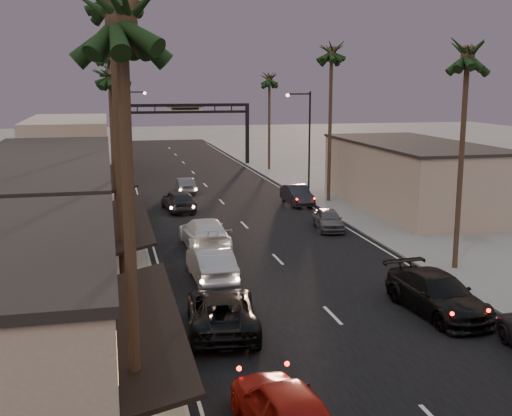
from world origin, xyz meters
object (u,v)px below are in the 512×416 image
oncoming_red (285,409)px  oncoming_silver (211,264)px  palm_ld (108,52)px  palm_far (110,68)px  palm_rc (269,75)px  streetlight_left (129,129)px  palm_ra (468,47)px  streetlight_right (306,137)px  oncoming_pickup (222,311)px  arch (185,119)px  palm_la (121,0)px  palm_rb (332,48)px  palm_lc (111,70)px  curbside_black (437,294)px

oncoming_red → oncoming_silver: (0.29, 14.70, 0.01)m
palm_ld → palm_far: size_ratio=1.08×
palm_rc → oncoming_red: (-13.13, -53.67, -9.62)m
streetlight_left → palm_ra: bearing=-65.5°
streetlight_right → oncoming_pickup: (-11.80, -26.56, -4.52)m
palm_rc → arch: bearing=145.1°
streetlight_right → oncoming_pickup: bearing=-113.9°
oncoming_silver → arch: bearing=-96.9°
streetlight_left → palm_la: size_ratio=0.68×
palm_la → palm_rc: palm_la is taller
palm_ld → palm_rb: same height
palm_la → palm_far: bearing=89.8°
palm_la → arch: bearing=82.0°
palm_rb → oncoming_red: palm_rb is taller
palm_ld → palm_rc: size_ratio=1.16×
palm_rb → palm_far: (-16.90, 34.00, -0.97)m
oncoming_pickup → palm_lc: bearing=-71.1°
streetlight_left → oncoming_pickup: (2.04, -39.56, -4.52)m
palm_rb → curbside_black: bearing=-99.2°
arch → palm_rb: 28.24m
palm_ra → palm_rb: (0.00, 20.00, 0.97)m
palm_ld → oncoming_red: bearing=-84.8°
streetlight_right → palm_rb: 7.35m
palm_ra → palm_rc: 40.01m
curbside_black → palm_ld: bearing=104.6°
palm_rb → palm_rc: 20.09m
streetlight_left → curbside_black: (11.36, -39.72, -4.47)m
palm_lc → curbside_black: (13.04, -17.72, -9.61)m
palm_lc → palm_ra: bearing=-34.9°
streetlight_right → palm_far: 36.85m
arch → palm_lc: size_ratio=1.25×
arch → palm_ra: palm_ra is taller
oncoming_red → streetlight_right: bearing=-114.6°
streetlight_left → palm_rb: 22.07m
palm_la → palm_ld: palm_ld is taller
streetlight_right → palm_far: (-15.22, 33.00, 6.11)m
palm_rc → curbside_black: bearing=-95.2°
palm_ld → palm_far: palm_ld is taller
palm_far → oncoming_silver: 54.17m
streetlight_right → palm_rb: bearing=-30.8°
arch → streetlight_right: bearing=-74.5°
oncoming_silver → curbside_black: (8.69, -6.75, 0.00)m
oncoming_red → oncoming_pickup: 8.11m
palm_rb → streetlight_right: bearing=149.2°
palm_ld → streetlight_right: bearing=-32.8°
palm_ra → streetlight_right: bearing=94.6°
oncoming_silver → palm_rb: bearing=-125.6°
palm_ld → oncoming_pickup: 38.54m
streetlight_left → oncoming_silver: size_ratio=1.73×
palm_ra → palm_la: bearing=-138.9°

